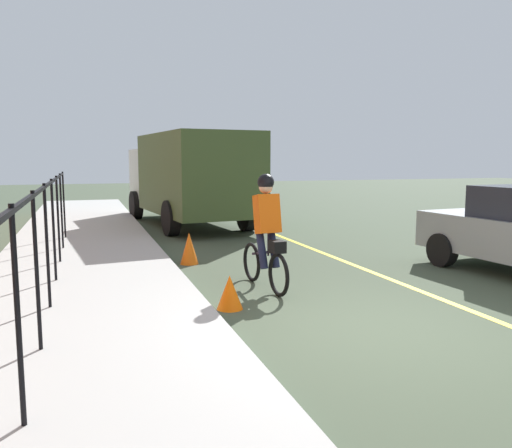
% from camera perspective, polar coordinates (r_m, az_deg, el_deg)
% --- Properties ---
extents(ground_plane, '(80.00, 80.00, 0.00)m').
position_cam_1_polar(ground_plane, '(6.49, 13.68, -11.41)').
color(ground_plane, '#3F4B37').
extents(lane_line_centre, '(36.00, 0.12, 0.01)m').
position_cam_1_polar(lane_line_centre, '(7.44, 24.32, -9.42)').
color(lane_line_centre, yellow).
rests_on(lane_line_centre, ground).
extents(sidewalk, '(40.00, 3.20, 0.15)m').
position_cam_1_polar(sidewalk, '(5.55, -18.62, -14.03)').
color(sidewalk, '#A9AAA5').
rests_on(sidewalk, ground).
extents(iron_fence, '(14.14, 0.04, 1.60)m').
position_cam_1_polar(iron_fence, '(6.25, -22.75, -0.23)').
color(iron_fence, black).
rests_on(iron_fence, sidewalk).
extents(cyclist_lead, '(1.71, 0.39, 1.83)m').
position_cam_1_polar(cyclist_lead, '(8.02, 1.17, -0.96)').
color(cyclist_lead, black).
rests_on(cyclist_lead, ground).
extents(box_truck_background, '(6.93, 3.17, 2.78)m').
position_cam_1_polar(box_truck_background, '(15.95, -7.43, 5.36)').
color(box_truck_background, '#3C5027').
rests_on(box_truck_background, ground).
extents(traffic_cone_near, '(0.36, 0.36, 0.62)m').
position_cam_1_polar(traffic_cone_near, '(10.17, -7.42, -2.69)').
color(traffic_cone_near, orange).
rests_on(traffic_cone_near, ground).
extents(traffic_cone_far, '(0.36, 0.36, 0.47)m').
position_cam_1_polar(traffic_cone_far, '(7.12, -2.93, -7.56)').
color(traffic_cone_far, '#FC6108').
rests_on(traffic_cone_far, ground).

